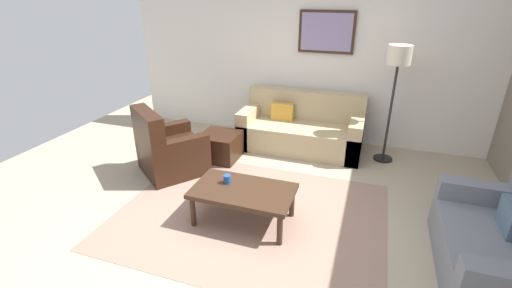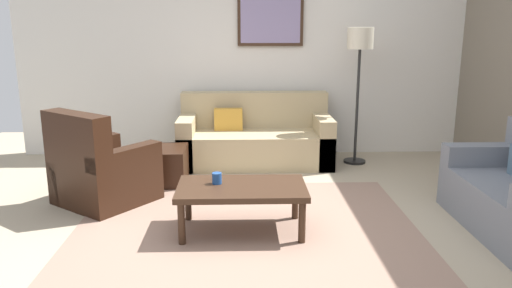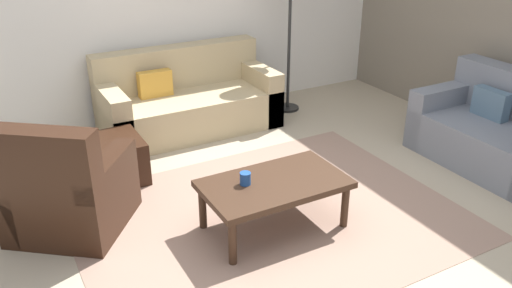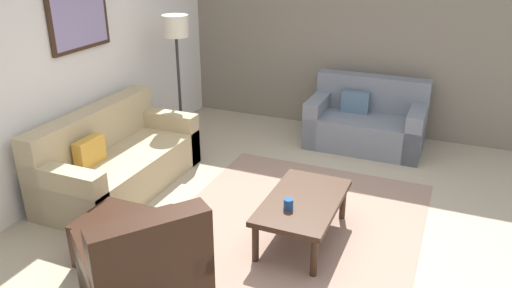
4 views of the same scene
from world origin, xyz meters
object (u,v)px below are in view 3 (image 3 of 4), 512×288
at_px(coffee_table, 274,187).
at_px(ottoman, 111,160).
at_px(couch_loveseat, 501,134).
at_px(couch_main, 186,102).
at_px(cup, 245,178).
at_px(armchair_leather, 66,196).

bearing_deg(coffee_table, ottoman, 123.22).
bearing_deg(couch_loveseat, couch_main, 135.03).
bearing_deg(couch_main, ottoman, -141.70).
bearing_deg(couch_main, coffee_table, -94.42).
relative_size(couch_main, couch_loveseat, 1.30).
bearing_deg(cup, couch_main, 79.88).
height_order(armchair_leather, coffee_table, armchair_leather).
distance_m(armchair_leather, ottoman, 0.83).
bearing_deg(coffee_table, armchair_leather, 152.77).
height_order(couch_main, coffee_table, couch_main).
relative_size(couch_loveseat, ottoman, 2.63).
bearing_deg(ottoman, cup, -62.28).
distance_m(ottoman, cup, 1.51).
bearing_deg(armchair_leather, ottoman, 52.35).
height_order(couch_main, couch_loveseat, same).
bearing_deg(ottoman, armchair_leather, -127.65).
distance_m(couch_main, couch_loveseat, 3.28).
xyz_separation_m(couch_loveseat, ottoman, (-3.40, 1.47, -0.10)).
distance_m(couch_loveseat, armchair_leather, 3.99).
distance_m(couch_main, cup, 2.20).
bearing_deg(armchair_leather, couch_loveseat, -11.74).
bearing_deg(cup, armchair_leather, 151.14).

